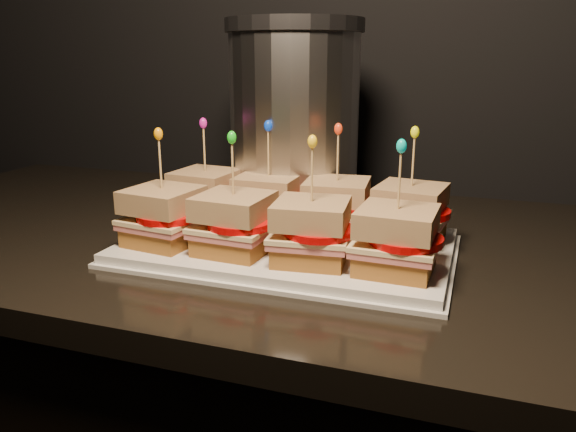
% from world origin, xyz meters
% --- Properties ---
extents(granite_slab, '(2.17, 0.72, 0.04)m').
position_xyz_m(granite_slab, '(0.27, 1.65, 0.89)').
color(granite_slab, black).
rests_on(granite_slab, cabinet).
extents(platter, '(0.45, 0.28, 0.02)m').
position_xyz_m(platter, '(0.02, 1.57, 0.92)').
color(platter, white).
rests_on(platter, granite_slab).
extents(platter_rim, '(0.46, 0.29, 0.01)m').
position_xyz_m(platter_rim, '(0.02, 1.57, 0.92)').
color(platter_rim, white).
rests_on(platter_rim, granite_slab).
extents(sandwich_0_bread_bot, '(0.10, 0.10, 0.02)m').
position_xyz_m(sandwich_0_bread_bot, '(-0.14, 1.64, 0.94)').
color(sandwich_0_bread_bot, brown).
rests_on(sandwich_0_bread_bot, platter).
extents(sandwich_0_ham, '(0.11, 0.10, 0.01)m').
position_xyz_m(sandwich_0_ham, '(-0.14, 1.64, 0.96)').
color(sandwich_0_ham, '#C86567').
rests_on(sandwich_0_ham, sandwich_0_bread_bot).
extents(sandwich_0_cheese, '(0.11, 0.10, 0.01)m').
position_xyz_m(sandwich_0_cheese, '(-0.14, 1.64, 0.97)').
color(sandwich_0_cheese, beige).
rests_on(sandwich_0_cheese, sandwich_0_ham).
extents(sandwich_0_tomato, '(0.09, 0.09, 0.01)m').
position_xyz_m(sandwich_0_tomato, '(-0.13, 1.63, 0.97)').
color(sandwich_0_tomato, '#BF0605').
rests_on(sandwich_0_tomato, sandwich_0_cheese).
extents(sandwich_0_bread_top, '(0.10, 0.10, 0.03)m').
position_xyz_m(sandwich_0_bread_top, '(-0.14, 1.64, 0.99)').
color(sandwich_0_bread_top, '#643310').
rests_on(sandwich_0_bread_top, sandwich_0_tomato).
extents(sandwich_0_pick, '(0.00, 0.00, 0.09)m').
position_xyz_m(sandwich_0_pick, '(-0.14, 1.64, 1.04)').
color(sandwich_0_pick, tan).
rests_on(sandwich_0_pick, sandwich_0_bread_top).
extents(sandwich_0_frill, '(0.01, 0.01, 0.02)m').
position_xyz_m(sandwich_0_frill, '(-0.14, 1.64, 1.08)').
color(sandwich_0_frill, '#C51894').
rests_on(sandwich_0_frill, sandwich_0_pick).
extents(sandwich_1_bread_bot, '(0.09, 0.09, 0.02)m').
position_xyz_m(sandwich_1_bread_bot, '(-0.03, 1.64, 0.94)').
color(sandwich_1_bread_bot, brown).
rests_on(sandwich_1_bread_bot, platter).
extents(sandwich_1_ham, '(0.10, 0.10, 0.01)m').
position_xyz_m(sandwich_1_ham, '(-0.03, 1.64, 0.96)').
color(sandwich_1_ham, '#C86567').
rests_on(sandwich_1_ham, sandwich_1_bread_bot).
extents(sandwich_1_cheese, '(0.10, 0.10, 0.01)m').
position_xyz_m(sandwich_1_cheese, '(-0.03, 1.64, 0.97)').
color(sandwich_1_cheese, beige).
rests_on(sandwich_1_cheese, sandwich_1_ham).
extents(sandwich_1_tomato, '(0.09, 0.09, 0.01)m').
position_xyz_m(sandwich_1_tomato, '(-0.02, 1.63, 0.97)').
color(sandwich_1_tomato, '#BF0605').
rests_on(sandwich_1_tomato, sandwich_1_cheese).
extents(sandwich_1_bread_top, '(0.09, 0.09, 0.03)m').
position_xyz_m(sandwich_1_bread_top, '(-0.03, 1.64, 0.99)').
color(sandwich_1_bread_top, '#643310').
rests_on(sandwich_1_bread_top, sandwich_1_tomato).
extents(sandwich_1_pick, '(0.00, 0.00, 0.09)m').
position_xyz_m(sandwich_1_pick, '(-0.03, 1.64, 1.04)').
color(sandwich_1_pick, tan).
rests_on(sandwich_1_pick, sandwich_1_bread_top).
extents(sandwich_1_frill, '(0.01, 0.01, 0.02)m').
position_xyz_m(sandwich_1_frill, '(-0.03, 1.64, 1.08)').
color(sandwich_1_frill, blue).
rests_on(sandwich_1_frill, sandwich_1_pick).
extents(sandwich_2_bread_bot, '(0.10, 0.10, 0.02)m').
position_xyz_m(sandwich_2_bread_bot, '(0.07, 1.64, 0.94)').
color(sandwich_2_bread_bot, brown).
rests_on(sandwich_2_bread_bot, platter).
extents(sandwich_2_ham, '(0.11, 0.10, 0.01)m').
position_xyz_m(sandwich_2_ham, '(0.07, 1.64, 0.96)').
color(sandwich_2_ham, '#C86567').
rests_on(sandwich_2_ham, sandwich_2_bread_bot).
extents(sandwich_2_cheese, '(0.11, 0.11, 0.01)m').
position_xyz_m(sandwich_2_cheese, '(0.07, 1.64, 0.97)').
color(sandwich_2_cheese, beige).
rests_on(sandwich_2_cheese, sandwich_2_ham).
extents(sandwich_2_tomato, '(0.09, 0.09, 0.01)m').
position_xyz_m(sandwich_2_tomato, '(0.09, 1.63, 0.97)').
color(sandwich_2_tomato, '#BF0605').
rests_on(sandwich_2_tomato, sandwich_2_cheese).
extents(sandwich_2_bread_top, '(0.10, 0.10, 0.03)m').
position_xyz_m(sandwich_2_bread_top, '(0.07, 1.64, 0.99)').
color(sandwich_2_bread_top, '#643310').
rests_on(sandwich_2_bread_top, sandwich_2_tomato).
extents(sandwich_2_pick, '(0.00, 0.00, 0.09)m').
position_xyz_m(sandwich_2_pick, '(0.07, 1.64, 1.04)').
color(sandwich_2_pick, tan).
rests_on(sandwich_2_pick, sandwich_2_bread_top).
extents(sandwich_2_frill, '(0.01, 0.01, 0.02)m').
position_xyz_m(sandwich_2_frill, '(0.07, 1.64, 1.08)').
color(sandwich_2_frill, red).
rests_on(sandwich_2_frill, sandwich_2_pick).
extents(sandwich_3_bread_bot, '(0.10, 0.10, 0.02)m').
position_xyz_m(sandwich_3_bread_bot, '(0.18, 1.64, 0.94)').
color(sandwich_3_bread_bot, brown).
rests_on(sandwich_3_bread_bot, platter).
extents(sandwich_3_ham, '(0.11, 0.11, 0.01)m').
position_xyz_m(sandwich_3_ham, '(0.18, 1.64, 0.96)').
color(sandwich_3_ham, '#C86567').
rests_on(sandwich_3_ham, sandwich_3_bread_bot).
extents(sandwich_3_cheese, '(0.11, 0.11, 0.01)m').
position_xyz_m(sandwich_3_cheese, '(0.18, 1.64, 0.97)').
color(sandwich_3_cheese, beige).
rests_on(sandwich_3_cheese, sandwich_3_ham).
extents(sandwich_3_tomato, '(0.09, 0.09, 0.01)m').
position_xyz_m(sandwich_3_tomato, '(0.19, 1.63, 0.97)').
color(sandwich_3_tomato, '#BF0605').
rests_on(sandwich_3_tomato, sandwich_3_cheese).
extents(sandwich_3_bread_top, '(0.10, 0.10, 0.03)m').
position_xyz_m(sandwich_3_bread_top, '(0.18, 1.64, 0.99)').
color(sandwich_3_bread_top, '#643310').
rests_on(sandwich_3_bread_top, sandwich_3_tomato).
extents(sandwich_3_pick, '(0.00, 0.00, 0.09)m').
position_xyz_m(sandwich_3_pick, '(0.18, 1.64, 1.04)').
color(sandwich_3_pick, tan).
rests_on(sandwich_3_pick, sandwich_3_bread_top).
extents(sandwich_3_frill, '(0.01, 0.01, 0.02)m').
position_xyz_m(sandwich_3_frill, '(0.18, 1.64, 1.08)').
color(sandwich_3_frill, '#E1E509').
rests_on(sandwich_3_frill, sandwich_3_pick).
extents(sandwich_4_bread_bot, '(0.10, 0.10, 0.02)m').
position_xyz_m(sandwich_4_bread_bot, '(-0.14, 1.51, 0.94)').
color(sandwich_4_bread_bot, brown).
rests_on(sandwich_4_bread_bot, platter).
extents(sandwich_4_ham, '(0.11, 0.11, 0.01)m').
position_xyz_m(sandwich_4_ham, '(-0.14, 1.51, 0.96)').
color(sandwich_4_ham, '#C86567').
rests_on(sandwich_4_ham, sandwich_4_bread_bot).
extents(sandwich_4_cheese, '(0.11, 0.11, 0.01)m').
position_xyz_m(sandwich_4_cheese, '(-0.14, 1.51, 0.97)').
color(sandwich_4_cheese, beige).
rests_on(sandwich_4_cheese, sandwich_4_ham).
extents(sandwich_4_tomato, '(0.09, 0.09, 0.01)m').
position_xyz_m(sandwich_4_tomato, '(-0.13, 1.50, 0.97)').
color(sandwich_4_tomato, '#BF0605').
rests_on(sandwich_4_tomato, sandwich_4_cheese).
extents(sandwich_4_bread_top, '(0.10, 0.10, 0.03)m').
position_xyz_m(sandwich_4_bread_top, '(-0.14, 1.51, 0.99)').
color(sandwich_4_bread_top, '#643310').
rests_on(sandwich_4_bread_top, sandwich_4_tomato).
extents(sandwich_4_pick, '(0.00, 0.00, 0.09)m').
position_xyz_m(sandwich_4_pick, '(-0.14, 1.51, 1.04)').
color(sandwich_4_pick, tan).
rests_on(sandwich_4_pick, sandwich_4_bread_top).
extents(sandwich_4_frill, '(0.01, 0.01, 0.02)m').
position_xyz_m(sandwich_4_frill, '(-0.14, 1.51, 1.08)').
color(sandwich_4_frill, orange).
rests_on(sandwich_4_frill, sandwich_4_pick).
extents(sandwich_5_bread_bot, '(0.09, 0.09, 0.02)m').
position_xyz_m(sandwich_5_bread_bot, '(-0.03, 1.51, 0.94)').
color(sandwich_5_bread_bot, brown).
rests_on(sandwich_5_bread_bot, platter).
extents(sandwich_5_ham, '(0.10, 0.10, 0.01)m').
position_xyz_m(sandwich_5_ham, '(-0.03, 1.51, 0.96)').
color(sandwich_5_ham, '#C86567').
rests_on(sandwich_5_ham, sandwich_5_bread_bot).
extents(sandwich_5_cheese, '(0.10, 0.10, 0.01)m').
position_xyz_m(sandwich_5_cheese, '(-0.03, 1.51, 0.97)').
color(sandwich_5_cheese, beige).
rests_on(sandwich_5_cheese, sandwich_5_ham).
extents(sandwich_5_tomato, '(0.09, 0.09, 0.01)m').
position_xyz_m(sandwich_5_tomato, '(-0.02, 1.50, 0.97)').
color(sandwich_5_tomato, '#BF0605').
rests_on(sandwich_5_tomato, sandwich_5_cheese).
extents(sandwich_5_bread_top, '(0.10, 0.10, 0.03)m').
position_xyz_m(sandwich_5_bread_top, '(-0.03, 1.51, 0.99)').
color(sandwich_5_bread_top, '#643310').
rests_on(sandwich_5_bread_top, sandwich_5_tomato).
extents(sandwich_5_pick, '(0.00, 0.00, 0.09)m').
position_xyz_m(sandwich_5_pick, '(-0.03, 1.51, 1.04)').
color(sandwich_5_pick, tan).
rests_on(sandwich_5_pick, sandwich_5_bread_top).
extents(sandwich_5_frill, '(0.01, 0.01, 0.02)m').
position_xyz_m(sandwich_5_frill, '(-0.03, 1.51, 1.08)').
color(sandwich_5_frill, '#18BC19').
rests_on(sandwich_5_frill, sandwich_5_pick).
extents(sandwich_6_bread_bot, '(0.10, 0.10, 0.02)m').
position_xyz_m(sandwich_6_bread_bot, '(0.07, 1.51, 0.94)').
color(sandwich_6_bread_bot, brown).
rests_on(sandwich_6_bread_bot, platter).
extents(sandwich_6_ham, '(0.11, 0.10, 0.01)m').
position_xyz_m(sandwich_6_ham, '(0.07, 1.51, 0.96)').
color(sandwich_6_ham, '#C86567').
rests_on(sandwich_6_ham, sandwich_6_bread_bot).
extents(sandwich_6_cheese, '(0.11, 0.11, 0.01)m').
position_xyz_m(sandwich_6_cheese, '(0.07, 1.51, 0.97)').
color(sandwich_6_cheese, beige).
rests_on(sandwich_6_cheese, sandwich_6_ham).
extents(sandwich_6_tomato, '(0.09, 0.09, 0.01)m').
position_xyz_m(sandwich_6_tomato, '(0.09, 1.50, 0.97)').
color(sandwich_6_tomato, '#BF0605').
rests_on(sandwich_6_tomato, sandwich_6_cheese).
extents(sandwich_6_bread_top, '(0.10, 0.10, 0.03)m').
position_xyz_m(sandwich_6_bread_top, '(0.07, 1.51, 0.99)').
color(sandwich_6_bread_top, '#643310').
rests_on(sandwich_6_bread_top, sandwich_6_tomato).
extents(sandwich_6_pick, '(0.00, 0.00, 0.09)m').
position_xyz_m(sandwich_6_pick, '(0.07, 1.51, 1.04)').
color(sandwich_6_pick, tan).
rests_on(sandwich_6_pick, sandwich_6_bread_top).
extents(sandwich_6_frill, '(0.01, 0.01, 0.02)m').
position_xyz_m(sandwich_6_frill, '(0.07, 1.51, 1.08)').
color(sandwich_6_frill, yellow).
rests_on(sandwich_6_frill, sandwich_6_pick).
extents(sandwich_7_bread_bot, '(0.09, 0.09, 0.02)m').
position_xyz_m(sandwich_7_bread_bot, '(0.18, 1.51, 0.94)').
color(sandwich_7_bread_bot, brown).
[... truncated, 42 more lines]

